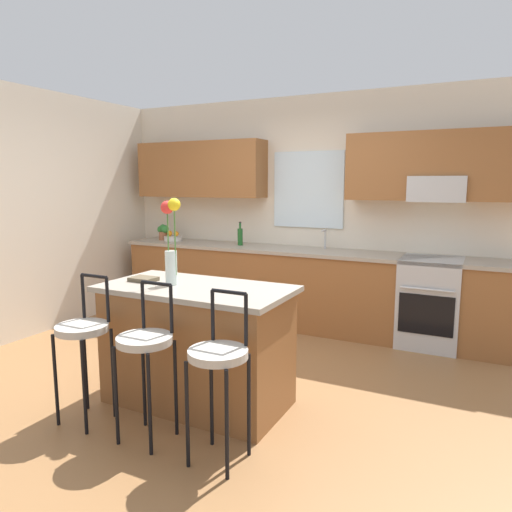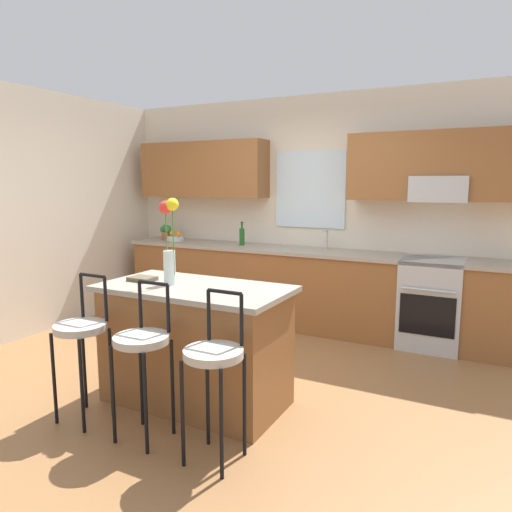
% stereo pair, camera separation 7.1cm
% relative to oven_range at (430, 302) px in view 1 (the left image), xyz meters
% --- Properties ---
extents(ground_plane, '(14.00, 14.00, 0.00)m').
position_rel_oven_range_xyz_m(ground_plane, '(-1.47, -1.68, -0.46)').
color(ground_plane, olive).
extents(wall_left, '(0.12, 4.60, 2.70)m').
position_rel_oven_range_xyz_m(wall_left, '(-4.03, -1.38, 0.89)').
color(wall_left, beige).
rests_on(wall_left, ground).
extents(back_wall_assembly, '(5.60, 0.50, 2.70)m').
position_rel_oven_range_xyz_m(back_wall_assembly, '(-1.44, 0.31, 1.05)').
color(back_wall_assembly, beige).
rests_on(back_wall_assembly, ground).
extents(counter_run, '(4.56, 0.64, 0.92)m').
position_rel_oven_range_xyz_m(counter_run, '(-1.47, 0.02, 0.01)').
color(counter_run, brown).
rests_on(counter_run, ground).
extents(sink_faucet, '(0.02, 0.13, 0.23)m').
position_rel_oven_range_xyz_m(sink_faucet, '(-1.20, 0.17, 0.60)').
color(sink_faucet, '#B7BABC').
rests_on(sink_faucet, counter_run).
extents(oven_range, '(0.60, 0.64, 0.92)m').
position_rel_oven_range_xyz_m(oven_range, '(0.00, 0.00, 0.00)').
color(oven_range, '#B7BABC').
rests_on(oven_range, ground).
extents(kitchen_island, '(1.44, 0.76, 0.92)m').
position_rel_oven_range_xyz_m(kitchen_island, '(-1.43, -2.17, 0.00)').
color(kitchen_island, brown).
rests_on(kitchen_island, ground).
extents(bar_stool_near, '(0.36, 0.36, 1.04)m').
position_rel_oven_range_xyz_m(bar_stool_near, '(-1.98, -2.76, 0.18)').
color(bar_stool_near, black).
rests_on(bar_stool_near, ground).
extents(bar_stool_middle, '(0.36, 0.36, 1.04)m').
position_rel_oven_range_xyz_m(bar_stool_middle, '(-1.43, -2.76, 0.18)').
color(bar_stool_middle, black).
rests_on(bar_stool_middle, ground).
extents(bar_stool_far, '(0.36, 0.36, 1.04)m').
position_rel_oven_range_xyz_m(bar_stool_far, '(-0.88, -2.76, 0.18)').
color(bar_stool_far, black).
rests_on(bar_stool_far, ground).
extents(flower_vase, '(0.16, 0.10, 0.65)m').
position_rel_oven_range_xyz_m(flower_vase, '(-1.62, -2.22, 0.80)').
color(flower_vase, silver).
rests_on(flower_vase, kitchen_island).
extents(cookbook, '(0.20, 0.15, 0.03)m').
position_rel_oven_range_xyz_m(cookbook, '(-1.90, -2.20, 0.48)').
color(cookbook, brown).
rests_on(cookbook, kitchen_island).
extents(fruit_bowl_oranges, '(0.24, 0.24, 0.13)m').
position_rel_oven_range_xyz_m(fruit_bowl_oranges, '(-3.26, 0.02, 0.50)').
color(fruit_bowl_oranges, silver).
rests_on(fruit_bowl_oranges, counter_run).
extents(bottle_olive_oil, '(0.06, 0.06, 0.29)m').
position_rel_oven_range_xyz_m(bottle_olive_oil, '(-2.24, 0.02, 0.57)').
color(bottle_olive_oil, '#1E5923').
rests_on(bottle_olive_oil, counter_run).
extents(potted_plant_small, '(0.18, 0.12, 0.21)m').
position_rel_oven_range_xyz_m(potted_plant_small, '(-3.42, 0.02, 0.58)').
color(potted_plant_small, '#9E5B3D').
rests_on(potted_plant_small, counter_run).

